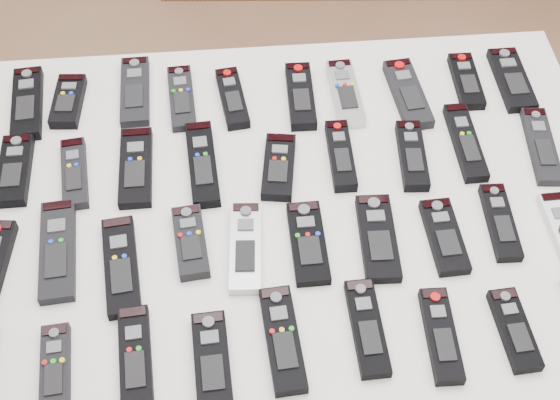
{
  "coord_description": "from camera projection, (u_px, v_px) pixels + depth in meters",
  "views": [
    {
      "loc": [
        -0.2,
        -0.83,
        1.92
      ],
      "look_at": [
        -0.13,
        0.03,
        0.8
      ],
      "focal_mm": 50.0,
      "sensor_mm": 36.0,
      "label": 1
    }
  ],
  "objects": [
    {
      "name": "remote_3",
      "position": [
        182.0,
        98.0,
        1.59
      ],
      "size": [
        0.06,
        0.18,
        0.02
      ],
      "primitive_type": "cube",
      "rotation": [
        0.0,
        0.0,
        0.06
      ],
      "color": "black",
      "rests_on": "table"
    },
    {
      "name": "remote_11",
      "position": [
        74.0,
        173.0,
        1.46
      ],
      "size": [
        0.06,
        0.17,
        0.02
      ],
      "primitive_type": "cube",
      "rotation": [
        0.0,
        0.0,
        0.11
      ],
      "color": "black",
      "rests_on": "table"
    },
    {
      "name": "remote_7",
      "position": [
        408.0,
        94.0,
        1.59
      ],
      "size": [
        0.07,
        0.19,
        0.02
      ],
      "primitive_type": "cube",
      "rotation": [
        0.0,
        0.0,
        0.09
      ],
      "color": "black",
      "rests_on": "table"
    },
    {
      "name": "remote_18",
      "position": [
        541.0,
        146.0,
        1.51
      ],
      "size": [
        0.06,
        0.19,
        0.02
      ],
      "primitive_type": "cube",
      "rotation": [
        0.0,
        0.0,
        -0.09
      ],
      "color": "black",
      "rests_on": "table"
    },
    {
      "name": "remote_5",
      "position": [
        301.0,
        96.0,
        1.59
      ],
      "size": [
        0.05,
        0.18,
        0.02
      ],
      "primitive_type": "cube",
      "rotation": [
        0.0,
        0.0,
        -0.02
      ],
      "color": "black",
      "rests_on": "table"
    },
    {
      "name": "remote_20",
      "position": [
        58.0,
        250.0,
        1.35
      ],
      "size": [
        0.07,
        0.21,
        0.02
      ],
      "primitive_type": "cube",
      "rotation": [
        0.0,
        0.0,
        0.07
      ],
      "color": "black",
      "rests_on": "table"
    },
    {
      "name": "remote_17",
      "position": [
        465.0,
        142.0,
        1.51
      ],
      "size": [
        0.05,
        0.19,
        0.02
      ],
      "primitive_type": "cube",
      "rotation": [
        0.0,
        0.0,
        0.01
      ],
      "color": "black",
      "rests_on": "table"
    },
    {
      "name": "remote_24",
      "position": [
        308.0,
        243.0,
        1.37
      ],
      "size": [
        0.06,
        0.17,
        0.02
      ],
      "primitive_type": "cube",
      "rotation": [
        0.0,
        0.0,
        0.02
      ],
      "color": "black",
      "rests_on": "table"
    },
    {
      "name": "remote_10",
      "position": [
        15.0,
        170.0,
        1.46
      ],
      "size": [
        0.06,
        0.16,
        0.02
      ],
      "primitive_type": "cube",
      "rotation": [
        0.0,
        0.0,
        0.01
      ],
      "color": "black",
      "rests_on": "table"
    },
    {
      "name": "remote_14",
      "position": [
        279.0,
        167.0,
        1.47
      ],
      "size": [
        0.08,
        0.16,
        0.02
      ],
      "primitive_type": "cube",
      "rotation": [
        0.0,
        0.0,
        -0.15
      ],
      "color": "black",
      "rests_on": "table"
    },
    {
      "name": "remote_9",
      "position": [
        512.0,
        80.0,
        1.62
      ],
      "size": [
        0.06,
        0.18,
        0.02
      ],
      "primitive_type": "cube",
      "rotation": [
        0.0,
        0.0,
        0.01
      ],
      "color": "black",
      "rests_on": "table"
    },
    {
      "name": "ground",
      "position": [
        329.0,
        393.0,
        2.03
      ],
      "size": [
        4.0,
        4.0,
        0.0
      ],
      "primitive_type": "plane",
      "color": "#93654A",
      "rests_on": "ground"
    },
    {
      "name": "remote_33",
      "position": [
        283.0,
        339.0,
        1.25
      ],
      "size": [
        0.07,
        0.19,
        0.02
      ],
      "primitive_type": "cube",
      "rotation": [
        0.0,
        0.0,
        0.07
      ],
      "color": "black",
      "rests_on": "table"
    },
    {
      "name": "remote_12",
      "position": [
        136.0,
        167.0,
        1.47
      ],
      "size": [
        0.06,
        0.19,
        0.02
      ],
      "primitive_type": "cube",
      "rotation": [
        0.0,
        0.0,
        0.01
      ],
      "color": "black",
      "rests_on": "table"
    },
    {
      "name": "remote_15",
      "position": [
        341.0,
        155.0,
        1.49
      ],
      "size": [
        0.04,
        0.16,
        0.02
      ],
      "primitive_type": "cube",
      "rotation": [
        0.0,
        0.0,
        -0.01
      ],
      "color": "black",
      "rests_on": "table"
    },
    {
      "name": "remote_6",
      "position": [
        345.0,
        93.0,
        1.59
      ],
      "size": [
        0.06,
        0.18,
        0.02
      ],
      "primitive_type": "cube",
      "rotation": [
        0.0,
        0.0,
        0.04
      ],
      "color": "#B7B7BC",
      "rests_on": "table"
    },
    {
      "name": "remote_26",
      "position": [
        444.0,
        236.0,
        1.37
      ],
      "size": [
        0.06,
        0.16,
        0.02
      ],
      "primitive_type": "cube",
      "rotation": [
        0.0,
        0.0,
        0.04
      ],
      "color": "black",
      "rests_on": "table"
    },
    {
      "name": "remote_22",
      "position": [
        191.0,
        242.0,
        1.36
      ],
      "size": [
        0.07,
        0.15,
        0.02
      ],
      "primitive_type": "cube",
      "rotation": [
        0.0,
        0.0,
        0.1
      ],
      "color": "black",
      "rests_on": "table"
    },
    {
      "name": "remote_0",
      "position": [
        27.0,
        103.0,
        1.57
      ],
      "size": [
        0.07,
        0.19,
        0.02
      ],
      "primitive_type": "cube",
      "rotation": [
        0.0,
        0.0,
        0.08
      ],
      "color": "black",
      "rests_on": "table"
    },
    {
      "name": "remote_13",
      "position": [
        202.0,
        164.0,
        1.47
      ],
      "size": [
        0.06,
        0.2,
        0.02
      ],
      "primitive_type": "cube",
      "rotation": [
        0.0,
        0.0,
        0.06
      ],
      "color": "black",
      "rests_on": "table"
    },
    {
      "name": "remote_31",
      "position": [
        135.0,
        358.0,
        1.23
      ],
      "size": [
        0.06,
        0.18,
        0.02
      ],
      "primitive_type": "cube",
      "rotation": [
        0.0,
        0.0,
        0.07
      ],
      "color": "black",
      "rests_on": "table"
    },
    {
      "name": "remote_32",
      "position": [
        212.0,
        362.0,
        1.22
      ],
      "size": [
        0.06,
        0.17,
        0.02
      ],
      "primitive_type": "cube",
      "rotation": [
        0.0,
        0.0,
        0.05
      ],
      "color": "black",
      "rests_on": "table"
    },
    {
      "name": "remote_34",
      "position": [
        367.0,
        328.0,
        1.26
      ],
      "size": [
        0.05,
        0.17,
        0.02
      ],
      "primitive_type": "cube",
      "rotation": [
        0.0,
        0.0,
        0.03
      ],
      "color": "black",
      "rests_on": "table"
    },
    {
      "name": "remote_23",
      "position": [
        246.0,
        247.0,
        1.36
      ],
      "size": [
        0.07,
        0.19,
        0.02
      ],
      "primitive_type": "cube",
      "rotation": [
        0.0,
        0.0,
        -0.07
      ],
      "color": "#B7B7BC",
      "rests_on": "table"
    },
    {
      "name": "remote_21",
      "position": [
        121.0,
        266.0,
        1.34
      ],
      "size": [
        0.08,
        0.2,
        0.02
      ],
      "primitive_type": "cube",
      "rotation": [
        0.0,
        0.0,
        0.11
      ],
      "color": "black",
      "rests_on": "table"
    },
    {
      "name": "remote_27",
      "position": [
        500.0,
        222.0,
        1.39
      ],
      "size": [
        0.05,
        0.16,
        0.02
      ],
      "primitive_type": "cube",
      "rotation": [
        0.0,
        0.0,
        -0.03
      ],
      "color": "black",
      "rests_on": "table"
    },
    {
      "name": "remote_2",
      "position": [
        135.0,
        91.0,
        1.6
      ],
      "size": [
        0.06,
        0.19,
        0.02
      ],
      "primitive_type": "cube",
      "rotation": [
        0.0,
        0.0,
        0.02
      ],
      "color": "black",
      "rests_on": "table"
    },
    {
      "name": "remote_30",
      "position": [
        55.0,
        370.0,
        1.22
      ],
      "size": [
        0.06,
        0.16,
        0.02
      ],
      "primitive_type": "cube",
      "rotation": [
        0.0,
        0.0,
        0.08
      ],
      "color": "black",
      "rests_on": "table"
    },
    {
      "name": "remote_36",
      "position": [
        514.0,
        330.0,
        1.26
      ],
      "size": [
        0.06,
        0.15,
        0.02
      ],
      "primitive_type": "cube",
      "rotation": [
        0.0,
        0.0,
        0.06
      ],
      "color": "black",
      "rests_on": "table"
    },
    {
      "name": "table",
      "position": [
        280.0,
        225.0,
        1.47
      ],
      "size": [
        1.25,
        0.88,
        0.78
      ],
      "color": "white",
      "rests_on": "ground"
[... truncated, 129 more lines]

